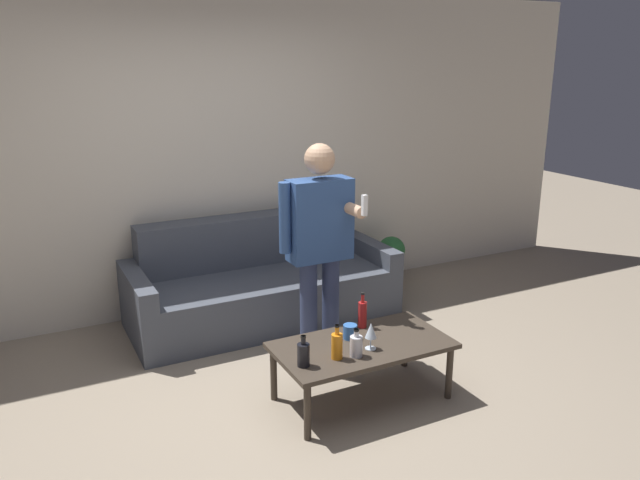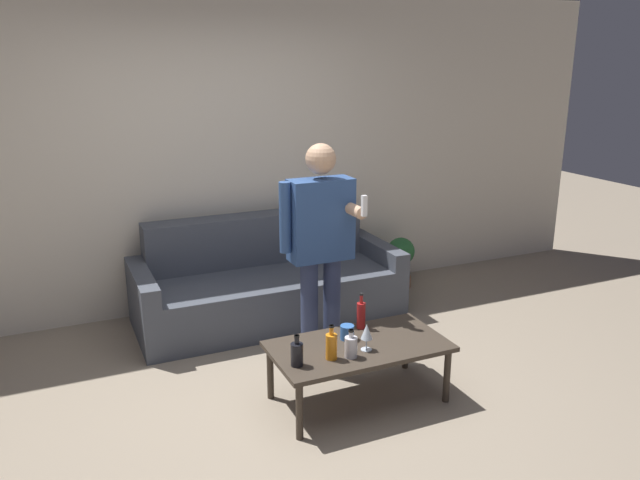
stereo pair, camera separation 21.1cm
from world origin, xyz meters
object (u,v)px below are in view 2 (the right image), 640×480
(bottle_orange, at_px, (361,315))
(person_standing_front, at_px, (320,238))
(couch, at_px, (266,283))
(coffee_table, at_px, (359,350))

(bottle_orange, height_order, person_standing_front, person_standing_front)
(couch, distance_m, person_standing_front, 1.10)
(coffee_table, distance_m, bottle_orange, 0.28)
(coffee_table, xyz_separation_m, bottle_orange, (0.13, 0.21, 0.14))
(bottle_orange, xyz_separation_m, person_standing_front, (-0.11, 0.42, 0.43))
(bottle_orange, bearing_deg, coffee_table, -120.57)
(bottle_orange, relative_size, person_standing_front, 0.16)
(couch, xyz_separation_m, coffee_table, (0.08, -1.54, 0.06))
(coffee_table, height_order, person_standing_front, person_standing_front)
(person_standing_front, bearing_deg, coffee_table, -91.45)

